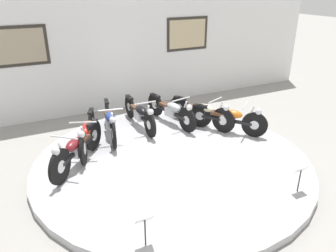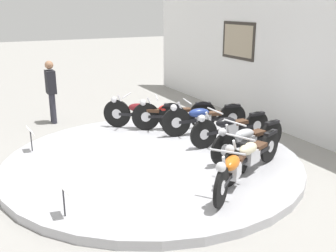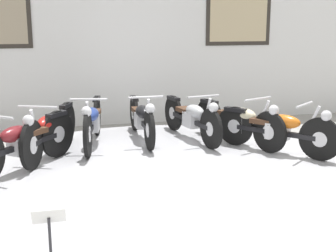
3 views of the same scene
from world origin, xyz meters
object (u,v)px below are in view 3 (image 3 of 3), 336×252
motorcycle_blue (92,121)px  info_placard_front_left (49,224)px  motorcycle_red (50,129)px  motorcycle_black (142,117)px  motorcycle_silver (192,117)px  motorcycle_orange (278,128)px  motorcycle_maroon (21,141)px  motorcycle_cream (239,120)px

motorcycle_blue → info_placard_front_left: bearing=-99.9°
motorcycle_red → motorcycle_black: (1.45, 0.59, -0.02)m
motorcycle_silver → motorcycle_orange: size_ratio=1.24×
motorcycle_maroon → motorcycle_silver: 2.81m
motorcycle_maroon → info_placard_front_left: bearing=-82.1°
motorcycle_maroon → motorcycle_cream: (3.25, 0.62, -0.02)m
motorcycle_maroon → motorcycle_black: 2.17m
motorcycle_red → motorcycle_cream: bearing=-0.0°
motorcycle_maroon → motorcycle_black: bearing=33.9°
motorcycle_cream → motorcycle_orange: bearing=-60.3°
info_placard_front_left → motorcycle_blue: bearing=80.1°
motorcycle_red → motorcycle_black: size_ratio=0.96×
motorcycle_silver → motorcycle_cream: (0.64, -0.43, 0.00)m
motorcycle_red → motorcycle_maroon: bearing=-119.7°
motorcycle_silver → info_placard_front_left: motorcycle_silver is taller
motorcycle_blue → motorcycle_cream: size_ratio=1.08×
motorcycle_black → motorcycle_cream: (1.45, -0.59, 0.00)m
motorcycle_black → motorcycle_silver: size_ratio=1.01×
motorcycle_red → motorcycle_orange: 3.31m
motorcycle_red → motorcycle_cream: (2.89, -0.00, -0.02)m
motorcycle_black → motorcycle_cream: 1.56m
motorcycle_black → motorcycle_cream: motorcycle_cream is taller
motorcycle_blue → motorcycle_cream: (2.25, -0.44, -0.02)m
motorcycle_black → motorcycle_silver: same height
motorcycle_red → motorcycle_orange: size_ratio=1.21×
motorcycle_black → motorcycle_silver: (0.80, -0.16, 0.00)m
motorcycle_silver → info_placard_front_left: bearing=-121.6°
motorcycle_orange → motorcycle_black: bearing=146.0°
motorcycle_red → motorcycle_silver: 2.29m
motorcycle_red → info_placard_front_left: (0.00, -3.21, -0.03)m
motorcycle_silver → motorcycle_cream: same height
motorcycle_cream → motorcycle_orange: motorcycle_cream is taller
motorcycle_cream → motorcycle_orange: (0.36, -0.62, -0.00)m
motorcycle_orange → info_placard_front_left: (-3.24, -2.58, -0.01)m
motorcycle_red → motorcycle_silver: (2.25, 0.43, -0.02)m
motorcycle_cream → info_placard_front_left: (-2.89, -3.21, -0.01)m
motorcycle_black → motorcycle_blue: bearing=-169.3°
info_placard_front_left → motorcycle_silver: bearing=58.4°
info_placard_front_left → motorcycle_red: bearing=90.1°
motorcycle_black → motorcycle_cream: bearing=-22.2°
motorcycle_blue → motorcycle_cream: motorcycle_blue is taller
motorcycle_maroon → motorcycle_black: size_ratio=0.80×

